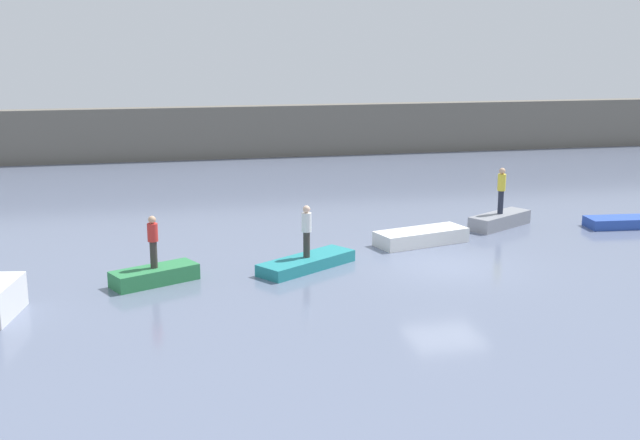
% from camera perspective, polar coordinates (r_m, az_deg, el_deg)
% --- Properties ---
extents(ground_plane, '(120.00, 120.00, 0.00)m').
position_cam_1_polar(ground_plane, '(26.42, 9.13, -3.34)').
color(ground_plane, slate).
extents(embankment_wall, '(80.00, 1.20, 3.23)m').
position_cam_1_polar(embankment_wall, '(50.89, -1.72, 6.48)').
color(embankment_wall, '#666056').
rests_on(embankment_wall, ground_plane).
extents(rowboat_green, '(2.80, 1.99, 0.50)m').
position_cam_1_polar(rowboat_green, '(24.81, -11.84, -3.94)').
color(rowboat_green, '#2D7F47').
rests_on(rowboat_green, ground_plane).
extents(rowboat_teal, '(3.57, 2.86, 0.38)m').
position_cam_1_polar(rowboat_teal, '(25.84, -0.97, -3.11)').
color(rowboat_teal, teal).
rests_on(rowboat_teal, ground_plane).
extents(rowboat_white, '(3.65, 2.07, 0.53)m').
position_cam_1_polar(rowboat_white, '(29.15, 7.31, -1.20)').
color(rowboat_white, white).
rests_on(rowboat_white, ground_plane).
extents(rowboat_grey, '(3.04, 2.32, 0.55)m').
position_cam_1_polar(rowboat_grey, '(32.28, 12.84, -0.02)').
color(rowboat_grey, gray).
rests_on(rowboat_grey, ground_plane).
extents(rowboat_blue, '(3.12, 1.38, 0.40)m').
position_cam_1_polar(rowboat_blue, '(33.75, 21.10, -0.14)').
color(rowboat_blue, '#2B4CAD').
rests_on(rowboat_blue, ground_plane).
extents(person_white_shirt, '(0.32, 0.32, 1.72)m').
position_cam_1_polar(person_white_shirt, '(25.55, -0.98, -0.62)').
color(person_white_shirt, '#38332D').
rests_on(person_white_shirt, rowboat_teal).
extents(person_yellow_shirt, '(0.32, 0.32, 1.84)m').
position_cam_1_polar(person_yellow_shirt, '(32.02, 12.95, 2.26)').
color(person_yellow_shirt, '#232838').
rests_on(person_yellow_shirt, rowboat_grey).
extents(person_red_shirt, '(0.32, 0.32, 1.63)m').
position_cam_1_polar(person_red_shirt, '(24.50, -11.96, -1.35)').
color(person_red_shirt, '#38332D').
rests_on(person_red_shirt, rowboat_green).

